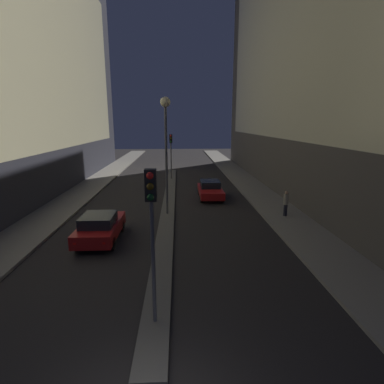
# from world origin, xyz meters

# --- Properties ---
(building_left) EXTENTS (6.01, 43.08, 22.97)m
(building_left) POSITION_xyz_m (-12.22, 21.54, 11.49)
(building_left) COLOR #383842
(building_left) RESTS_ON ground
(building_right) EXTENTS (6.01, 43.08, 28.43)m
(building_right) POSITION_xyz_m (12.22, 21.54, 14.22)
(building_right) COLOR #4C4742
(building_right) RESTS_ON ground
(median_strip) EXTENTS (0.92, 32.34, 0.14)m
(median_strip) POSITION_xyz_m (0.00, 17.17, 0.07)
(median_strip) COLOR #56544F
(median_strip) RESTS_ON ground
(traffic_light_near) EXTENTS (0.32, 0.42, 4.75)m
(traffic_light_near) POSITION_xyz_m (0.00, 3.25, 3.62)
(traffic_light_near) COLOR #4C4C51
(traffic_light_near) RESTS_ON median_strip
(traffic_light_mid) EXTENTS (0.32, 0.42, 4.75)m
(traffic_light_mid) POSITION_xyz_m (0.00, 27.25, 3.62)
(traffic_light_mid) COLOR #4C4C51
(traffic_light_mid) RESTS_ON median_strip
(street_lamp) EXTENTS (0.63, 0.63, 7.54)m
(street_lamp) POSITION_xyz_m (0.00, 14.50, 5.83)
(street_lamp) COLOR #4C4C51
(street_lamp) RESTS_ON median_strip
(car_left_lane) EXTENTS (1.92, 4.18, 1.50)m
(car_left_lane) POSITION_xyz_m (-3.38, 10.22, 0.76)
(car_left_lane) COLOR maroon
(car_left_lane) RESTS_ON ground
(car_right_lane) EXTENTS (1.84, 4.22, 1.42)m
(car_right_lane) POSITION_xyz_m (3.38, 19.07, 0.72)
(car_right_lane) COLOR maroon
(car_right_lane) RESTS_ON ground
(pedestrian_on_right_sidewalk) EXTENTS (0.33, 0.33, 1.68)m
(pedestrian_on_right_sidewalk) POSITION_xyz_m (7.73, 13.57, 1.05)
(pedestrian_on_right_sidewalk) COLOR black
(pedestrian_on_right_sidewalk) RESTS_ON sidewalk_right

